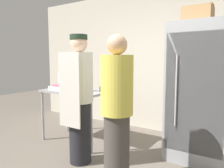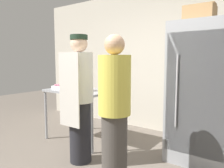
% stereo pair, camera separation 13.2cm
% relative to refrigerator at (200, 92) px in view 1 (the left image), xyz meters
% --- Properties ---
extents(back_wall, '(6.40, 0.12, 2.78)m').
position_rel_refrigerator_xyz_m(back_wall, '(-0.83, 0.90, 0.44)').
color(back_wall, beige).
rests_on(back_wall, ground_plane).
extents(refrigerator, '(0.80, 0.78, 1.90)m').
position_rel_refrigerator_xyz_m(refrigerator, '(0.00, 0.00, 0.00)').
color(refrigerator, '#9EA0A5').
rests_on(refrigerator, ground_plane).
extents(prep_counter, '(1.16, 0.67, 0.89)m').
position_rel_refrigerator_xyz_m(prep_counter, '(-1.89, -0.44, -0.16)').
color(prep_counter, '#9EA0A5').
rests_on(prep_counter, ground_plane).
extents(donut_box, '(0.29, 0.25, 0.29)m').
position_rel_refrigerator_xyz_m(donut_box, '(-2.28, -0.49, -0.01)').
color(donut_box, white).
rests_on(donut_box, prep_counter).
extents(blender_pitcher, '(0.14, 0.14, 0.25)m').
position_rel_refrigerator_xyz_m(blender_pitcher, '(-1.41, -0.33, 0.05)').
color(blender_pitcher, black).
rests_on(blender_pitcher, prep_counter).
extents(binder_stack, '(0.31, 0.22, 0.16)m').
position_rel_refrigerator_xyz_m(binder_stack, '(-1.78, -0.49, 0.02)').
color(binder_stack, silver).
rests_on(binder_stack, prep_counter).
extents(cardboard_storage_box, '(0.38, 0.32, 0.23)m').
position_rel_refrigerator_xyz_m(cardboard_storage_box, '(-0.07, -0.02, 1.06)').
color(cardboard_storage_box, '#A87F51').
rests_on(cardboard_storage_box, refrigerator).
extents(person_baker, '(0.37, 0.38, 1.73)m').
position_rel_refrigerator_xyz_m(person_baker, '(-1.32, -1.03, -0.05)').
color(person_baker, '#232328').
rests_on(person_baker, ground_plane).
extents(person_customer, '(0.35, 0.35, 1.67)m').
position_rel_refrigerator_xyz_m(person_customer, '(-0.61, -1.22, -0.10)').
color(person_customer, '#47423D').
rests_on(person_customer, ground_plane).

